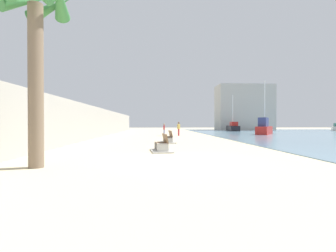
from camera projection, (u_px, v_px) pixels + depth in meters
ground_plane at (164, 137)px, 28.96m from camera, size 120.00×120.00×0.00m
seawall at (96, 123)px, 28.58m from camera, size 0.80×64.00×3.26m
palm_tree at (35, 28)px, 9.13m from camera, size 2.64×2.58×6.88m
bench_near at (162, 147)px, 14.34m from camera, size 1.29×2.19×0.98m
bench_far at (168, 140)px, 20.72m from camera, size 1.24×2.17×0.98m
person_walking at (179, 128)px, 31.85m from camera, size 0.40×0.41×1.72m
person_standing at (164, 129)px, 32.90m from camera, size 0.21×0.53×1.52m
boat_far_left at (264, 128)px, 35.40m from camera, size 3.97×5.09×7.48m
boat_nearest at (233, 127)px, 50.41m from camera, size 2.13×4.98×7.06m
harbor_building at (244, 108)px, 57.78m from camera, size 12.00×6.00×9.97m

